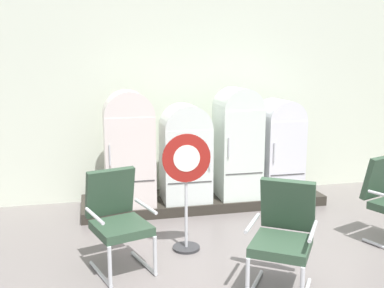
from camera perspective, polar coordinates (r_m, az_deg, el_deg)
back_wall at (r=7.15m, az=0.22°, el=6.43°), size 11.76×0.12×3.26m
display_plinth at (r=6.84m, az=1.46°, el=-7.20°), size 3.63×0.95×0.15m
refrigerator_0 at (r=6.30m, az=-8.11°, el=-0.12°), size 0.68×0.64×1.62m
refrigerator_1 at (r=6.43m, az=-0.86°, el=-0.84°), size 0.68×0.62×1.42m
refrigerator_2 at (r=6.66m, az=5.84°, el=0.63°), size 0.61×0.69×1.64m
refrigerator_3 at (r=6.93m, az=11.10°, el=0.02°), size 0.58×0.71×1.45m
armchair_left at (r=4.79m, az=-9.56°, el=-9.05°), size 0.73×0.82×1.04m
armchair_center at (r=4.40m, az=11.65°, el=-10.93°), size 0.83×0.87×1.04m
sign_stand at (r=5.08m, az=-0.72°, el=-5.87°), size 0.55×0.32×1.37m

